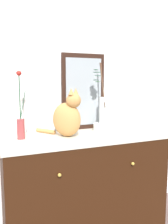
# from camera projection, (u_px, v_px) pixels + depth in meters

# --- Properties ---
(wall_back) EXTENTS (4.40, 0.08, 2.60)m
(wall_back) POSITION_uv_depth(u_px,v_px,m) (70.00, 72.00, 2.05)
(wall_back) COLOR silver
(wall_back) RESTS_ON ground_plane
(sideboard) EXTENTS (1.24, 0.53, 0.81)m
(sideboard) POSITION_uv_depth(u_px,v_px,m) (84.00, 185.00, 1.86)
(sideboard) COLOR black
(sideboard) RESTS_ON ground_plane
(mirror_leaning) EXTENTS (0.38, 0.03, 0.64)m
(mirror_leaning) POSITION_uv_depth(u_px,v_px,m) (83.00, 92.00, 2.01)
(mirror_leaning) COLOR black
(mirror_leaning) RESTS_ON sideboard
(cat_sitting) EXTENTS (0.32, 0.39, 0.36)m
(cat_sitting) POSITION_uv_depth(u_px,v_px,m) (67.00, 117.00, 1.76)
(cat_sitting) COLOR #B67F44
(cat_sitting) RESTS_ON sideboard
(vase_slim_green) EXTENTS (0.07, 0.06, 0.48)m
(vase_slim_green) POSITION_uv_depth(u_px,v_px,m) (21.00, 123.00, 1.68)
(vase_slim_green) COLOR brown
(vase_slim_green) RESTS_ON sideboard
(bowl_porcelain) EXTENTS (0.17, 0.17, 0.06)m
(bowl_porcelain) POSITION_uv_depth(u_px,v_px,m) (104.00, 127.00, 1.96)
(bowl_porcelain) COLOR white
(bowl_porcelain) RESTS_ON sideboard
(vase_glass_clear) EXTENTS (0.16, 0.11, 0.50)m
(vase_glass_clear) POSITION_uv_depth(u_px,v_px,m) (103.00, 108.00, 1.94)
(vase_glass_clear) COLOR silver
(vase_glass_clear) RESTS_ON bowl_porcelain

